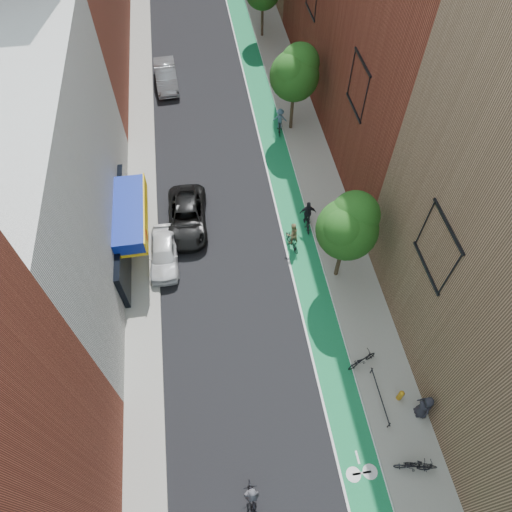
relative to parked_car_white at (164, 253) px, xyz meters
name	(u,v)px	position (x,y,z in m)	size (l,w,h in m)	color
ground	(274,464)	(4.60, -12.70, -0.73)	(160.00, 160.00, 0.00)	black
bike_lane	(266,115)	(8.60, 13.30, -0.72)	(2.00, 68.00, 0.01)	#147132
sidewalk_left	(142,126)	(-1.40, 13.30, -0.66)	(2.00, 68.00, 0.15)	gray
sidewalk_right	(296,111)	(11.10, 13.30, -0.66)	(3.00, 68.00, 0.15)	gray
building_left_white	(23,189)	(-6.40, 1.30, 5.27)	(8.00, 20.00, 12.00)	silver
tree_near	(349,226)	(10.25, -2.68, 3.92)	(3.40, 3.36, 6.42)	#332619
tree_mid	(295,72)	(10.25, 11.32, 4.16)	(3.55, 3.53, 6.74)	#332619
parked_car_white	(164,253)	(0.00, 0.00, 0.00)	(1.73, 4.29, 1.46)	silver
parked_car_black	(187,217)	(1.60, 2.71, 0.02)	(2.49, 5.40, 1.50)	black
parked_car_silver	(166,76)	(0.85, 18.78, 0.09)	(1.74, 5.00, 1.65)	gray
cyclist_lead	(252,499)	(3.37, -14.07, 0.03)	(0.70, 1.79, 2.22)	black
cyclist_lane_near	(292,237)	(7.98, -0.09, 0.11)	(0.94, 1.79, 2.01)	black
cyclist_lane_mid	(308,218)	(9.30, 1.39, 0.09)	(1.09, 1.78, 2.15)	black
cyclist_lane_far	(280,122)	(9.30, 11.18, 0.15)	(1.16, 1.68, 1.96)	black
parked_bike_near	(413,466)	(10.85, -13.87, -0.14)	(0.59, 1.69, 0.89)	black
parked_bike_mid	(422,465)	(11.29, -13.86, -0.13)	(0.42, 1.49, 0.89)	black
parked_bike_far	(362,360)	(10.04, -8.51, -0.13)	(0.60, 1.73, 0.91)	black
pedestrian	(425,407)	(12.20, -11.47, 0.34)	(0.90, 0.59, 1.85)	#22212A
fire_hydrant	(401,395)	(11.42, -10.60, -0.15)	(0.28, 0.28, 0.81)	#C58A17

